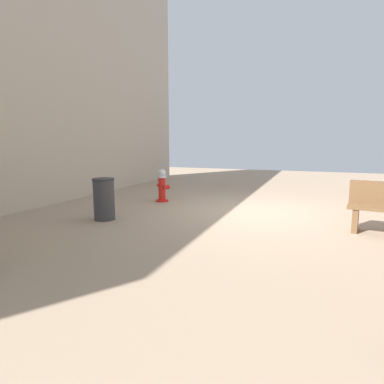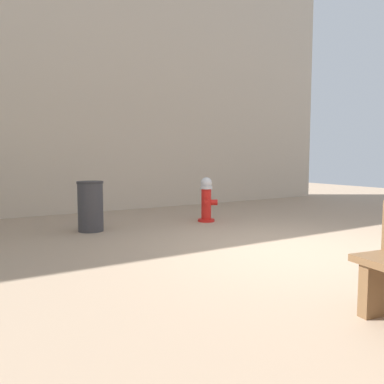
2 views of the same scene
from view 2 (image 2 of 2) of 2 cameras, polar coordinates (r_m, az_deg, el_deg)
ground_plane at (r=5.84m, az=13.38°, el=-8.15°), size 23.40×23.40×0.00m
building_facade_right at (r=10.03m, az=-24.37°, el=20.79°), size 0.70×18.00×8.22m
fire_hydrant at (r=8.02m, az=2.13°, el=-1.08°), size 0.41×0.40×0.91m
trash_bin at (r=7.21m, az=-14.60°, el=-2.02°), size 0.47×0.47×0.90m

